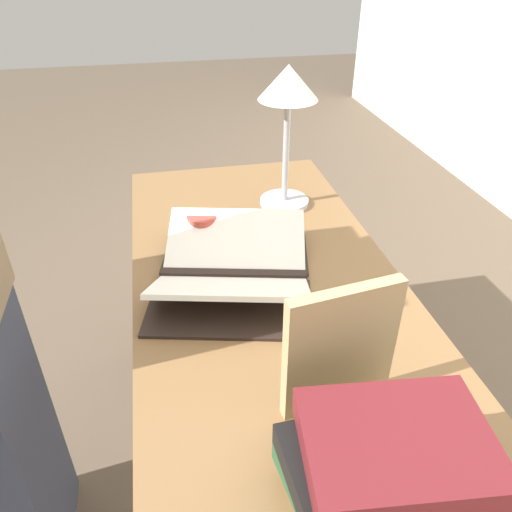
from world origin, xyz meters
TOP-DOWN VIEW (x-y plane):
  - ground_plane at (0.00, 0.00)m, footprint 12.00×12.00m
  - reading_desk at (0.00, 0.00)m, footprint 1.51×0.64m
  - open_book at (-0.09, -0.08)m, footprint 0.51×0.45m
  - book_stack_tall at (0.51, 0.04)m, footprint 0.24×0.29m
  - book_standing_upright at (0.32, 0.03)m, footprint 0.05×0.20m
  - reading_lamp at (-0.44, 0.14)m, footprint 0.16×0.16m
  - coffee_mug at (-0.27, -0.13)m, footprint 0.08×0.10m

SIDE VIEW (x-z plane):
  - ground_plane at x=0.00m, z-range 0.00..0.00m
  - reading_desk at x=0.00m, z-range 0.27..1.02m
  - open_book at x=-0.09m, z-range 0.73..0.82m
  - coffee_mug at x=-0.27m, z-range 0.75..0.83m
  - book_stack_tall at x=0.51m, z-range 0.75..0.91m
  - book_standing_upright at x=0.32m, z-range 0.75..0.99m
  - reading_lamp at x=-0.44m, z-range 0.86..1.26m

